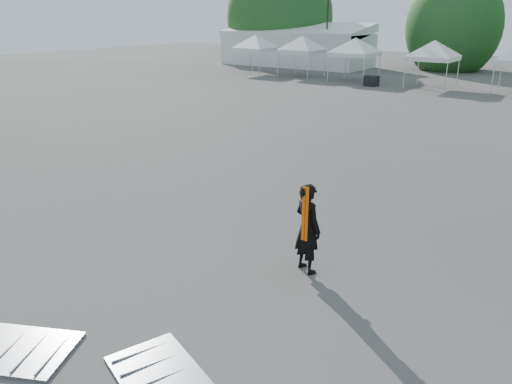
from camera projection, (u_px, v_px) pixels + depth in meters
The scene contains 11 objects.
ground at pixel (317, 228), 12.71m from camera, with size 120.00×120.00×0.00m, color #474442.
marquee at pixel (296, 46), 50.86m from camera, with size 15.00×6.25×4.23m.
light_pole_west at pixel (328, 6), 46.61m from camera, with size 0.60×0.25×10.30m.
tree_far_w at pixel (280, 19), 54.47m from camera, with size 4.80×4.80×7.30m.
tree_mid_w at pixel (453, 27), 46.33m from camera, with size 4.16×4.16×6.33m.
tent_a at pixel (256, 38), 44.15m from camera, with size 4.26×4.26×3.88m.
tent_b at pixel (302, 39), 41.84m from camera, with size 4.37×4.37×3.88m.
tent_c at pixel (356, 41), 38.91m from camera, with size 4.56×4.56×3.88m.
tent_d at pixel (435, 44), 35.42m from camera, with size 4.44×4.44×3.88m.
man at pixel (307, 228), 10.32m from camera, with size 0.83×0.69×1.95m.
crate_west at pixel (371, 81), 37.07m from camera, with size 0.97×0.75×0.75m, color black.
Camera 1 is at (5.53, -10.36, 5.18)m, focal length 35.00 mm.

